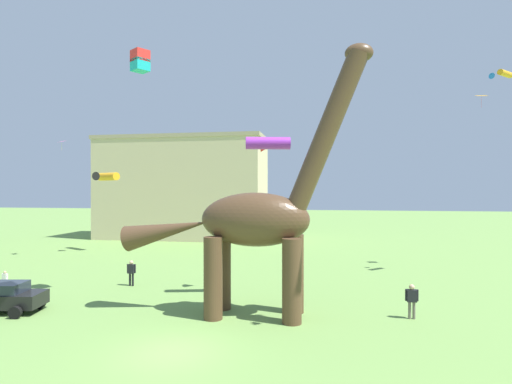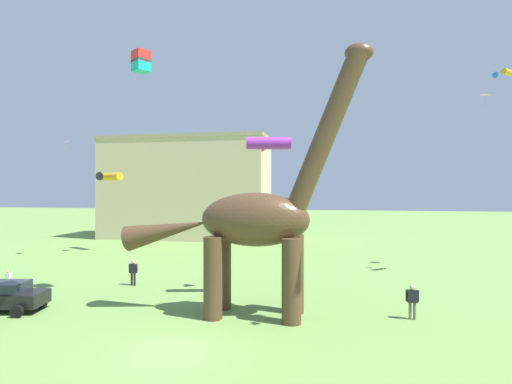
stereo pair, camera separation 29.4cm
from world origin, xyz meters
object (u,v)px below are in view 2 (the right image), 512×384
object	(u,v)px
dinosaur_sculpture	(254,219)
kite_mid_right	(485,95)
person_strolling_adult	(8,277)
kite_mid_left	(66,142)
person_vendor_side	(412,298)
kite_far_left	(141,61)
kite_drifting	(506,73)
parked_sedan_left	(4,296)
kite_far_right	(268,144)
person_watching_child	(133,270)
kite_near_high	(109,177)

from	to	relation	value
dinosaur_sculpture	kite_mid_right	bearing A→B (deg)	31.53
person_strolling_adult	kite_mid_left	world-z (taller)	kite_mid_left
person_vendor_side	kite_far_left	bearing A→B (deg)	71.12
kite_mid_left	kite_drifting	distance (m)	37.49
parked_sedan_left	kite_drifting	world-z (taller)	kite_drifting
person_vendor_side	kite_drifting	xyz separation A→B (m)	(8.42, 11.01, 13.83)
person_strolling_adult	kite_drifting	distance (m)	37.28
kite_mid_left	kite_mid_right	bearing A→B (deg)	1.09
kite_far_right	kite_drifting	xyz separation A→B (m)	(16.05, 8.50, 5.70)
kite_mid_right	kite_far_right	distance (m)	20.26
parked_sedan_left	kite_drifting	bearing A→B (deg)	14.85
person_watching_child	kite_mid_right	size ratio (longest dim) A/B	1.63
person_strolling_adult	kite_far_right	bearing A→B (deg)	-83.19
dinosaur_sculpture	kite_near_high	size ratio (longest dim) A/B	4.46
person_strolling_adult	kite_mid_left	bearing A→B (deg)	24.37
person_watching_child	kite_mid_right	distance (m)	30.11
kite_mid_right	kite_far_left	size ratio (longest dim) A/B	0.86
kite_far_right	dinosaur_sculpture	bearing A→B (deg)	-94.21
kite_drifting	parked_sedan_left	bearing A→B (deg)	-155.47
person_watching_child	kite_far_right	bearing A→B (deg)	-65.83
person_strolling_adult	kite_mid_right	world-z (taller)	kite_mid_right
parked_sedan_left	kite_far_left	bearing A→B (deg)	19.02
kite_mid_right	kite_far_left	xyz separation A→B (m)	(-23.02, -13.33, -0.10)
kite_drifting	kite_far_left	bearing A→B (deg)	-156.63
kite_far_right	parked_sedan_left	bearing A→B (deg)	-159.77
dinosaur_sculpture	person_vendor_side	size ratio (longest dim) A/B	7.89
parked_sedan_left	person_strolling_adult	size ratio (longest dim) A/B	3.84
person_vendor_side	kite_far_left	world-z (taller)	kite_far_left
kite_far_right	kite_far_left	bearing A→B (deg)	-167.80
kite_far_right	kite_near_high	xyz separation A→B (m)	(-19.34, 15.63, -1.30)
kite_far_right	kite_drifting	world-z (taller)	kite_drifting
parked_sedan_left	person_watching_child	bearing A→B (deg)	49.77
person_vendor_side	kite_mid_right	xyz separation A→B (m)	(8.12, 14.27, 13.01)
kite_mid_left	kite_drifting	bearing A→B (deg)	-3.93
person_vendor_side	kite_mid_right	bearing A→B (deg)	-44.92
parked_sedan_left	kite_mid_left	world-z (taller)	kite_mid_left
kite_mid_left	dinosaur_sculpture	bearing A→B (deg)	-34.50
parked_sedan_left	person_vendor_side	size ratio (longest dim) A/B	2.57
parked_sedan_left	kite_far_right	bearing A→B (deg)	10.56
person_vendor_side	dinosaur_sculpture	bearing A→B (deg)	80.54
dinosaur_sculpture	parked_sedan_left	size ratio (longest dim) A/B	3.07
person_watching_child	kite_far_left	distance (m)	13.53
kite_mid_right	kite_drifting	bearing A→B (deg)	-84.82
kite_far_left	kite_drifting	world-z (taller)	kite_drifting
parked_sedan_left	kite_drifting	size ratio (longest dim) A/B	2.80
person_strolling_adult	person_vendor_side	xyz separation A→B (m)	(24.91, -2.16, 0.34)
kite_mid_left	kite_far_left	bearing A→B (deg)	-42.28
dinosaur_sculpture	kite_far_left	bearing A→B (deg)	154.32
kite_far_right	kite_mid_right	bearing A→B (deg)	36.74
person_vendor_side	kite_far_left	distance (m)	19.73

